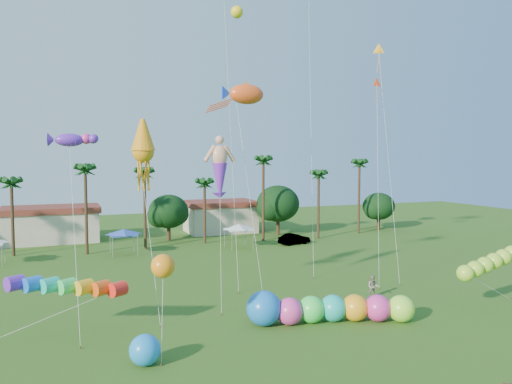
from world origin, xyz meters
name	(u,v)px	position (x,y,z in m)	size (l,w,h in m)	color
ground	(325,373)	(0.00, 0.00, 0.00)	(160.00, 160.00, 0.00)	#285116
tree_line	(189,210)	(3.57, 44.00, 4.28)	(69.46, 8.91, 11.00)	#3A2819
buildings_row	(133,223)	(-3.09, 50.00, 2.00)	(35.00, 7.00, 4.00)	beige
tent_row	(124,232)	(-6.00, 36.33, 2.75)	(31.00, 4.00, 0.60)	white
car_b	(294,239)	(15.72, 35.89, 0.71)	(1.51, 4.32, 1.42)	#4C4C54
spectator_b	(373,287)	(10.63, 10.94, 0.93)	(0.90, 0.70, 1.85)	gray
caterpillar_inflatable	(324,309)	(3.89, 7.02, 1.01)	(11.60, 5.26, 2.40)	#E63C9E
blue_ball	(145,350)	(-8.78, 4.48, 0.87)	(1.73, 1.73, 1.73)	#1987E9
rainbow_tube	(89,292)	(-11.38, 9.93, 2.99)	(10.18, 3.50, 3.48)	red
green_worm	(465,273)	(14.82, 5.40, 2.88)	(9.25, 3.97, 3.63)	#A0E031
orange_ball_kite	(163,266)	(-7.58, 5.19, 5.30)	(1.77, 2.07, 5.99)	orange
merman_kite	(220,171)	(-1.31, 14.30, 10.37)	(2.26, 4.02, 12.71)	#EDA586
fish_kite	(247,94)	(1.66, 16.30, 16.64)	(4.66, 5.84, 17.57)	#F6511B
squid_kite	(143,152)	(-7.01, 15.22, 11.84)	(2.19, 6.13, 14.42)	orange
lobster_kite	(69,140)	(-12.22, 12.21, 12.57)	(3.39, 5.05, 13.19)	#6827C6
delta_kite_red	(377,88)	(14.57, 16.44, 17.84)	(2.53, 3.76, 18.82)	#FA471B
delta_kite_yellow	(379,54)	(15.70, 17.81, 21.27)	(1.17, 4.97, 22.28)	#FFA41A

